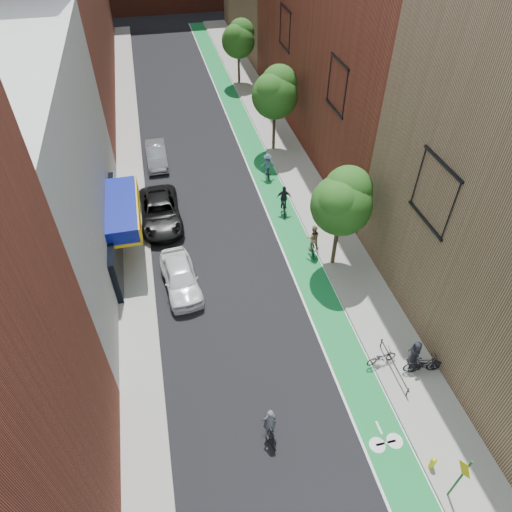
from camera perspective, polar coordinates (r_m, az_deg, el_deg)
ground at (r=21.07m, az=4.17°, el=-22.13°), size 160.00×160.00×0.00m
bike_lane at (r=39.98m, az=-0.87°, el=14.27°), size 2.00×68.00×0.01m
sidewalk_left at (r=39.34m, az=-15.59°, el=12.28°), size 2.00×68.00×0.15m
sidewalk_right at (r=40.48m, az=2.70°, el=14.72°), size 3.00×68.00×0.15m
building_left_white at (r=26.98m, az=-27.88°, el=8.58°), size 8.00×20.00×12.00m
tree_near at (r=25.03m, az=10.76°, el=6.82°), size 3.40×3.36×6.42m
tree_mid at (r=36.48m, az=2.44°, el=19.85°), size 3.55×3.53×6.74m
tree_far at (r=49.45m, az=-2.20°, el=25.58°), size 3.30×3.25×6.21m
sign_pole at (r=19.91m, az=24.17°, el=-23.90°), size 0.13×0.71×3.00m
parked_car_white at (r=25.98m, az=-9.43°, el=-2.65°), size 2.28×4.75×1.57m
parked_car_black at (r=30.87m, az=-11.88°, el=5.43°), size 2.70×5.68×1.57m
parked_car_silver at (r=37.29m, az=-12.33°, el=12.25°), size 1.51×4.30×1.41m
cyclist_lead at (r=20.53m, az=1.74°, el=-20.73°), size 0.61×1.58×1.97m
cyclist_lane_near at (r=27.86m, az=7.12°, el=1.81°), size 0.95×1.53×2.09m
cyclist_lane_mid at (r=31.07m, az=3.53°, el=6.66°), size 1.06×1.71×2.05m
cyclist_lane_far at (r=34.60m, az=1.46°, el=11.03°), size 1.06×1.60×1.94m
parked_bike_near at (r=23.28m, az=15.43°, el=-12.11°), size 1.61×0.68×0.82m
parked_bike_mid at (r=23.44m, az=20.11°, el=-12.61°), size 1.89×0.80×1.10m
parked_bike_far at (r=23.61m, az=20.44°, el=-12.61°), size 1.77×0.75×0.90m
pedestrian at (r=23.44m, az=19.25°, el=-11.41°), size 0.54×0.78×1.53m
fire_hydrant at (r=21.34m, az=21.23°, el=-22.92°), size 0.23×0.23×0.66m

